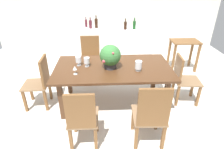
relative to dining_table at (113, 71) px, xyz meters
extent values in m
plane|color=silver|center=(0.00, 0.04, -0.68)|extent=(7.04, 7.04, 0.00)
cube|color=silver|center=(0.00, 2.64, 0.62)|extent=(6.40, 0.10, 2.60)
cube|color=#4C2D19|center=(0.00, 0.00, 0.06)|extent=(2.02, 1.09, 0.04)
cube|color=#4C2D19|center=(-0.87, -0.40, -0.32)|extent=(0.08, 0.08, 0.72)
cube|color=#4C2D19|center=(0.87, -0.40, -0.32)|extent=(0.08, 0.08, 0.72)
cube|color=#4C2D19|center=(-0.87, 0.40, -0.32)|extent=(0.08, 0.08, 0.72)
cube|color=#4C2D19|center=(0.87, 0.40, -0.32)|extent=(0.08, 0.08, 0.72)
cube|color=brown|center=(-0.29, -0.73, -0.46)|extent=(0.04, 0.04, 0.43)
cube|color=brown|center=(-0.62, -0.73, -0.46)|extent=(0.04, 0.04, 0.43)
cube|color=brown|center=(-0.29, -1.11, -0.46)|extent=(0.04, 0.04, 0.43)
cube|color=brown|center=(-0.62, -1.11, -0.46)|extent=(0.04, 0.04, 0.43)
cube|color=olive|center=(-0.46, -0.92, -0.24)|extent=(0.41, 0.46, 0.03)
cube|color=brown|center=(-0.46, -1.13, 0.03)|extent=(0.38, 0.04, 0.51)
cube|color=brown|center=(-1.57, 0.17, -0.46)|extent=(0.05, 0.05, 0.43)
cube|color=brown|center=(-1.56, -0.18, -0.46)|extent=(0.05, 0.05, 0.43)
cube|color=brown|center=(-1.21, 0.18, -0.46)|extent=(0.05, 0.05, 0.43)
cube|color=brown|center=(-1.20, -0.17, -0.46)|extent=(0.05, 0.05, 0.43)
cube|color=olive|center=(-1.39, 0.00, -0.24)|extent=(0.45, 0.44, 0.03)
cube|color=brown|center=(-1.19, 0.00, 0.03)|extent=(0.05, 0.39, 0.50)
cube|color=brown|center=(-0.64, 0.75, -0.46)|extent=(0.04, 0.04, 0.43)
cube|color=brown|center=(-0.27, 0.74, -0.46)|extent=(0.04, 0.04, 0.43)
cube|color=brown|center=(-0.64, 1.09, -0.46)|extent=(0.04, 0.04, 0.43)
cube|color=brown|center=(-0.27, 1.09, -0.46)|extent=(0.04, 0.04, 0.43)
cube|color=olive|center=(-0.46, 0.92, -0.24)|extent=(0.45, 0.42, 0.03)
cube|color=brown|center=(-0.45, 1.11, 0.04)|extent=(0.41, 0.04, 0.53)
cube|color=brown|center=(1.56, -0.18, -0.46)|extent=(0.05, 0.05, 0.43)
cube|color=brown|center=(1.59, 0.15, -0.46)|extent=(0.05, 0.05, 0.43)
cube|color=brown|center=(1.18, -0.15, -0.46)|extent=(0.05, 0.05, 0.43)
cube|color=brown|center=(1.21, 0.18, -0.46)|extent=(0.05, 0.05, 0.43)
cube|color=olive|center=(1.39, 0.00, -0.24)|extent=(0.49, 0.45, 0.03)
cube|color=brown|center=(1.18, 0.02, 0.01)|extent=(0.08, 0.38, 0.47)
cube|color=brown|center=(0.65, -0.73, -0.46)|extent=(0.05, 0.05, 0.43)
cube|color=brown|center=(0.28, -0.72, -0.46)|extent=(0.05, 0.05, 0.43)
cube|color=brown|center=(0.63, -1.12, -0.46)|extent=(0.05, 0.05, 0.43)
cube|color=brown|center=(0.26, -1.11, -0.46)|extent=(0.05, 0.05, 0.43)
cube|color=olive|center=(0.46, -0.92, -0.24)|extent=(0.46, 0.48, 0.03)
cube|color=brown|center=(0.45, -1.13, 0.06)|extent=(0.41, 0.05, 0.56)
cylinder|color=#333338|center=(-0.05, -0.03, 0.13)|extent=(0.21, 0.21, 0.10)
sphere|color=#387538|center=(-0.05, -0.03, 0.31)|extent=(0.36, 0.36, 0.36)
sphere|color=#C64C56|center=(-0.15, -0.15, 0.26)|extent=(0.06, 0.06, 0.06)
sphere|color=#C64C56|center=(0.00, -0.15, 0.37)|extent=(0.05, 0.05, 0.05)
sphere|color=#C64C56|center=(-0.01, -0.18, 0.41)|extent=(0.04, 0.04, 0.04)
sphere|color=#C64C56|center=(0.00, -0.14, 0.30)|extent=(0.04, 0.04, 0.04)
sphere|color=#C64C56|center=(0.05, 0.04, 0.35)|extent=(0.04, 0.04, 0.04)
sphere|color=#C64C56|center=(-0.08, -0.16, 0.27)|extent=(0.06, 0.06, 0.06)
cylinder|color=silver|center=(0.41, -0.17, 0.09)|extent=(0.08, 0.08, 0.01)
cylinder|color=silver|center=(0.41, -0.17, 0.11)|extent=(0.03, 0.03, 0.03)
cylinder|color=silver|center=(0.41, -0.17, 0.19)|extent=(0.11, 0.11, 0.13)
cylinder|color=silver|center=(-0.45, 0.05, 0.09)|extent=(0.08, 0.08, 0.01)
cylinder|color=silver|center=(-0.45, 0.05, 0.12)|extent=(0.03, 0.03, 0.05)
cylinder|color=silver|center=(-0.45, 0.05, 0.19)|extent=(0.10, 0.10, 0.10)
cylinder|color=silver|center=(-0.60, 0.09, 0.09)|extent=(0.08, 0.08, 0.01)
cylinder|color=silver|center=(-0.60, 0.09, 0.12)|extent=(0.02, 0.02, 0.05)
cylinder|color=silver|center=(-0.60, 0.09, 0.20)|extent=(0.10, 0.10, 0.10)
cylinder|color=silver|center=(-0.62, -0.23, 0.08)|extent=(0.06, 0.06, 0.00)
cylinder|color=silver|center=(-0.62, -0.23, 0.13)|extent=(0.01, 0.01, 0.08)
cone|color=silver|center=(-0.62, -0.23, 0.19)|extent=(0.07, 0.07, 0.06)
cube|color=white|center=(0.19, 1.96, -0.21)|extent=(1.88, 0.58, 0.94)
cylinder|color=#511E28|center=(-0.47, 1.93, 0.36)|extent=(0.08, 0.08, 0.20)
cylinder|color=#511E28|center=(-0.47, 1.93, 0.50)|extent=(0.03, 0.03, 0.08)
cylinder|color=black|center=(0.41, 1.79, 0.36)|extent=(0.08, 0.08, 0.19)
cylinder|color=black|center=(0.41, 1.79, 0.49)|extent=(0.03, 0.03, 0.08)
cylinder|color=#194C1E|center=(0.64, 1.80, 0.36)|extent=(0.08, 0.08, 0.19)
cylinder|color=#194C1E|center=(0.64, 1.80, 0.50)|extent=(0.03, 0.03, 0.09)
cylinder|color=#511E28|center=(-0.59, 2.06, 0.36)|extent=(0.06, 0.06, 0.19)
cylinder|color=#511E28|center=(-0.59, 2.06, 0.49)|extent=(0.02, 0.02, 0.07)
cylinder|color=black|center=(-0.33, 1.97, 0.38)|extent=(0.08, 0.08, 0.23)
cylinder|color=black|center=(-0.33, 1.97, 0.54)|extent=(0.03, 0.03, 0.09)
cube|color=brown|center=(1.83, 1.36, 0.06)|extent=(0.67, 0.45, 0.02)
cube|color=brown|center=(1.54, 1.18, -0.31)|extent=(0.05, 0.05, 0.73)
cube|color=brown|center=(2.13, 1.18, -0.31)|extent=(0.05, 0.05, 0.73)
cube|color=brown|center=(1.54, 1.55, -0.31)|extent=(0.05, 0.05, 0.73)
cube|color=brown|center=(2.13, 1.55, -0.31)|extent=(0.05, 0.05, 0.73)
camera|label=1|loc=(-0.16, -2.96, 1.53)|focal=30.37mm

